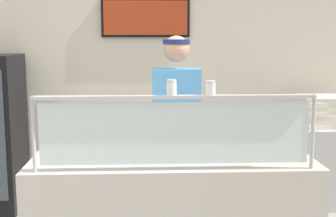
{
  "coord_description": "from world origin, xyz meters",
  "views": [
    {
      "loc": [
        0.77,
        -2.61,
        1.75
      ],
      "look_at": [
        0.91,
        0.42,
        1.27
      ],
      "focal_mm": 48.93,
      "sensor_mm": 36.0,
      "label": 1
    }
  ],
  "objects_px": {
    "pepper_flake_shaker": "(211,89)",
    "worker_figure": "(177,129)",
    "pizza_tray": "(176,150)",
    "pizza_box_stack": "(321,111)",
    "parmesan_shaker": "(172,89)",
    "pizza_server": "(179,148)"
  },
  "relations": [
    {
      "from": "pizza_server",
      "to": "parmesan_shaker",
      "type": "relative_size",
      "value": 3.02
    },
    {
      "from": "worker_figure",
      "to": "parmesan_shaker",
      "type": "bearing_deg",
      "value": -95.69
    },
    {
      "from": "parmesan_shaker",
      "to": "pizza_box_stack",
      "type": "relative_size",
      "value": 0.2
    },
    {
      "from": "pizza_server",
      "to": "worker_figure",
      "type": "xyz_separation_m",
      "value": [
        0.02,
        0.55,
        0.02
      ]
    },
    {
      "from": "pizza_server",
      "to": "pepper_flake_shaker",
      "type": "height_order",
      "value": "pepper_flake_shaker"
    },
    {
      "from": "parmesan_shaker",
      "to": "pizza_tray",
      "type": "bearing_deg",
      "value": 82.37
    },
    {
      "from": "pizza_tray",
      "to": "pepper_flake_shaker",
      "type": "xyz_separation_m",
      "value": [
        0.17,
        -0.43,
        0.48
      ]
    },
    {
      "from": "pizza_tray",
      "to": "parmesan_shaker",
      "type": "height_order",
      "value": "parmesan_shaker"
    },
    {
      "from": "parmesan_shaker",
      "to": "worker_figure",
      "type": "relative_size",
      "value": 0.05
    },
    {
      "from": "pepper_flake_shaker",
      "to": "parmesan_shaker",
      "type": "bearing_deg",
      "value": -180.0
    },
    {
      "from": "pizza_server",
      "to": "pizza_box_stack",
      "type": "bearing_deg",
      "value": 27.72
    },
    {
      "from": "pizza_box_stack",
      "to": "parmesan_shaker",
      "type": "bearing_deg",
      "value": -130.92
    },
    {
      "from": "pepper_flake_shaker",
      "to": "worker_figure",
      "type": "xyz_separation_m",
      "value": [
        -0.14,
        0.96,
        -0.44
      ]
    },
    {
      "from": "pizza_tray",
      "to": "pizza_box_stack",
      "type": "relative_size",
      "value": 1.13
    },
    {
      "from": "pizza_tray",
      "to": "pizza_box_stack",
      "type": "bearing_deg",
      "value": 42.73
    },
    {
      "from": "pizza_tray",
      "to": "parmesan_shaker",
      "type": "xyz_separation_m",
      "value": [
        -0.06,
        -0.43,
        0.48
      ]
    },
    {
      "from": "pizza_tray",
      "to": "parmesan_shaker",
      "type": "bearing_deg",
      "value": -97.63
    },
    {
      "from": "worker_figure",
      "to": "pizza_box_stack",
      "type": "bearing_deg",
      "value": 31.25
    },
    {
      "from": "pizza_tray",
      "to": "pizza_server",
      "type": "distance_m",
      "value": 0.04
    },
    {
      "from": "pizza_server",
      "to": "parmesan_shaker",
      "type": "distance_m",
      "value": 0.62
    },
    {
      "from": "pepper_flake_shaker",
      "to": "worker_figure",
      "type": "bearing_deg",
      "value": 98.07
    },
    {
      "from": "parmesan_shaker",
      "to": "pepper_flake_shaker",
      "type": "distance_m",
      "value": 0.23
    }
  ]
}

